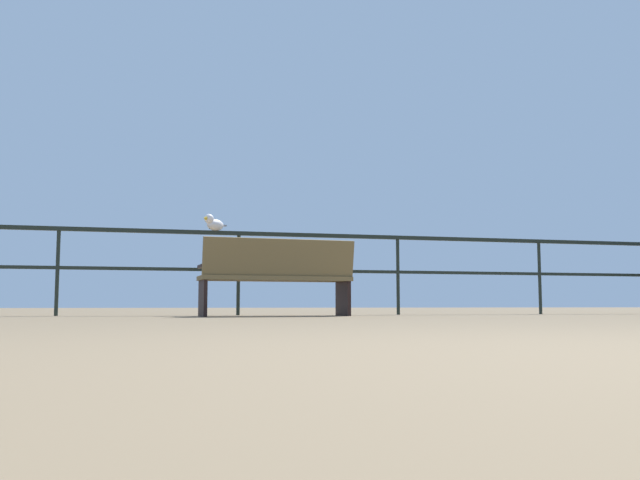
# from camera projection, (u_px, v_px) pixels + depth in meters

# --- Properties ---
(pier_railing) EXTENTS (25.44, 0.05, 1.04)m
(pier_railing) POSITION_uv_depth(u_px,v_px,m) (239.00, 253.00, 8.50)
(pier_railing) COLOR black
(pier_railing) RESTS_ON ground_plane
(bench_near_left) EXTENTS (1.75, 0.73, 0.87)m
(bench_near_left) POSITION_uv_depth(u_px,v_px,m) (277.00, 274.00, 7.72)
(bench_near_left) COLOR brown
(bench_near_left) RESTS_ON ground_plane
(seagull_on_rail) EXTENTS (0.33, 0.33, 0.20)m
(seagull_on_rail) POSITION_uv_depth(u_px,v_px,m) (214.00, 224.00, 8.44)
(seagull_on_rail) COLOR white
(seagull_on_rail) RESTS_ON pier_railing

